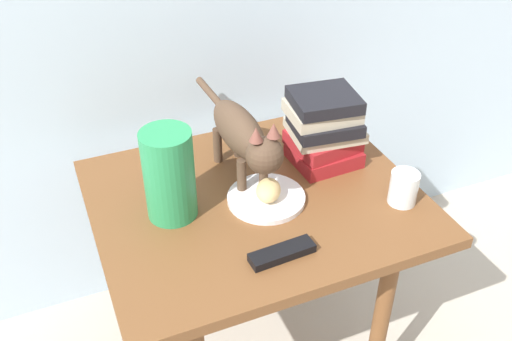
# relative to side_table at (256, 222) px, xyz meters

# --- Properties ---
(side_table) EXTENTS (0.80, 0.67, 0.62)m
(side_table) POSITION_rel_side_table_xyz_m (0.00, 0.00, 0.00)
(side_table) COLOR brown
(side_table) RESTS_ON ground
(plate) EXTENTS (0.19, 0.19, 0.01)m
(plate) POSITION_rel_side_table_xyz_m (0.02, -0.02, 0.09)
(plate) COLOR white
(plate) RESTS_ON side_table
(bread_roll) EXTENTS (0.09, 0.10, 0.05)m
(bread_roll) POSITION_rel_side_table_xyz_m (0.02, -0.04, 0.12)
(bread_roll) COLOR #E0BC7A
(bread_roll) RESTS_ON plate
(cat) EXTENTS (0.10, 0.48, 0.23)m
(cat) POSITION_rel_side_table_xyz_m (0.00, 0.08, 0.22)
(cat) COLOR #4C3828
(cat) RESTS_ON side_table
(book_stack) EXTENTS (0.20, 0.18, 0.21)m
(book_stack) POSITION_rel_side_table_xyz_m (0.23, 0.08, 0.18)
(book_stack) COLOR maroon
(book_stack) RESTS_ON side_table
(green_vase) EXTENTS (0.12, 0.12, 0.23)m
(green_vase) POSITION_rel_side_table_xyz_m (-0.21, 0.02, 0.20)
(green_vase) COLOR #288C51
(green_vase) RESTS_ON side_table
(candle_jar) EXTENTS (0.07, 0.07, 0.08)m
(candle_jar) POSITION_rel_side_table_xyz_m (0.32, -0.16, 0.12)
(candle_jar) COLOR silver
(candle_jar) RESTS_ON side_table
(tv_remote) EXTENTS (0.15, 0.05, 0.02)m
(tv_remote) POSITION_rel_side_table_xyz_m (-0.03, -0.22, 0.09)
(tv_remote) COLOR black
(tv_remote) RESTS_ON side_table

